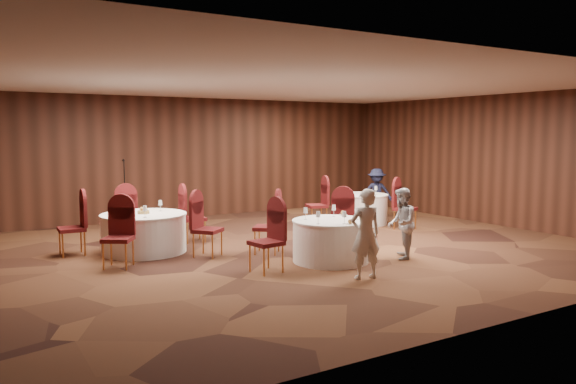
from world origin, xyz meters
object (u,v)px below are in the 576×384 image
table_right (362,209)px  woman_a (366,234)px  woman_b (401,223)px  table_left (144,233)px  mic_stand (125,210)px  man_c (377,193)px  table_main (331,240)px

table_right → woman_a: woman_a is taller
table_right → woman_b: size_ratio=1.01×
table_right → woman_a: (-3.34, -4.24, 0.33)m
table_left → mic_stand: size_ratio=0.96×
table_left → woman_b: (3.79, -2.96, 0.27)m
man_c → woman_b: bearing=-84.7°
table_left → woman_a: size_ratio=1.14×
mic_stand → table_left: bearing=-97.5°
table_left → woman_b: woman_b is taller
table_left → woman_a: bearing=-57.7°
table_main → woman_a: size_ratio=0.96×
table_main → man_c: 5.54m
woman_b → man_c: bearing=-173.8°
table_right → man_c: size_ratio=0.99×
table_left → mic_stand: mic_stand is taller
woman_a → table_right: bearing=-118.1°
woman_b → man_c: 5.07m
woman_a → woman_b: (1.44, 0.75, -0.06)m
table_right → woman_b: bearing=-118.6°
table_left → table_right: 5.72m
table_main → table_left: (-2.58, 2.48, 0.00)m
man_c → table_right: bearing=-106.8°
woman_b → man_c: man_c is taller
table_main → woman_a: (-0.23, -1.23, 0.33)m
woman_a → man_c: (4.37, 4.90, -0.05)m
table_main → woman_b: size_ratio=1.06×
table_main → mic_stand: (-2.25, 4.97, 0.12)m
table_left → table_right: (5.69, 0.52, 0.00)m
mic_stand → man_c: bearing=-11.6°
table_right → mic_stand: mic_stand is taller
table_main → mic_stand: mic_stand is taller
table_main → woman_b: 1.33m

